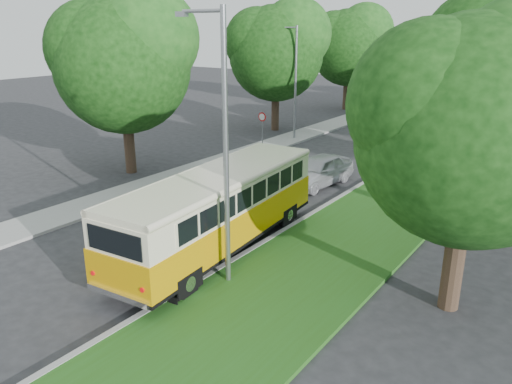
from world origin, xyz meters
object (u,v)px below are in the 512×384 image
Objects in this scene: car_blue at (408,139)px; car_grey at (426,126)px; vintage_bus at (218,212)px; lamppost_far at (294,79)px; lamppost_near at (223,143)px; car_silver at (318,170)px; car_white at (396,146)px.

car_grey is at bearing 101.29° from car_blue.
lamppost_far is at bearing 108.44° from vintage_bus.
lamppost_near is 20.75m from car_blue.
car_silver reaches higher than car_grey.
vintage_bus is at bearing -75.71° from car_grey.
vintage_bus reaches higher than car_white.
car_silver is at bearing -51.89° from lamppost_far.
car_silver is 1.00× the size of car_blue.
car_white is at bearing 88.43° from car_silver.
lamppost_far is at bearing 115.71° from lamppost_near.
lamppost_near is at bearing -64.29° from lamppost_far.
lamppost_near is 1.07× the size of lamppost_far.
car_grey is (0.53, 15.02, -0.12)m from car_silver.
car_blue is at bearing 112.05° from car_white.
lamppost_near is 1.82× the size of car_silver.
lamppost_far is 1.71× the size of car_blue.
lamppost_near is at bearing -50.33° from vintage_bus.
car_silver is 15.03m from car_grey.
car_blue is (-0.09, 2.37, -0.01)m from car_white.
vintage_bus is 8.72m from car_silver.
vintage_bus is 23.69m from car_grey.
vintage_bus is at bearing -84.15° from car_blue.
vintage_bus is 2.19× the size of car_blue.
car_silver is 7.76m from car_white.
car_blue is at bearing 90.80° from car_silver.
car_blue is at bearing 84.70° from vintage_bus.
lamppost_far is 8.39m from car_blue.
lamppost_far reaches higher than vintage_bus.
lamppost_far is at bearing -159.68° from car_blue.
car_silver reaches higher than car_blue.
lamppost_far is 10.35m from car_grey.
lamppost_near reaches higher than car_blue.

